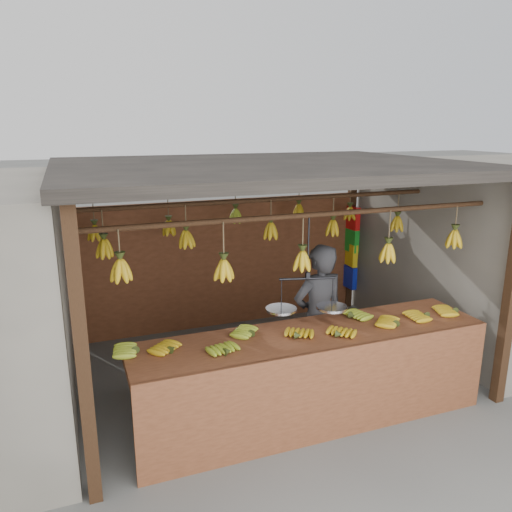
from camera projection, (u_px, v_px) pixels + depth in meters
name	position (u px, v px, depth m)	size (l,w,h in m)	color
ground	(265.00, 369.00, 5.88)	(80.00, 80.00, 0.00)	#5B5B57
stall	(255.00, 198.00, 5.67)	(4.30, 3.30, 2.40)	black
neighbor_right	(510.00, 248.00, 6.82)	(3.00, 3.00, 2.30)	slate
counter	(317.00, 357.00, 4.59)	(3.47, 0.78, 0.96)	brown
hanging_bananas	(266.00, 235.00, 5.44)	(3.60, 2.25, 0.38)	#B98F13
balance_scale	(307.00, 304.00, 4.68)	(0.75, 0.41, 0.91)	black
vendor	(318.00, 319.00, 5.25)	(0.59, 0.39, 1.61)	#262628
bag_bundles	(352.00, 248.00, 7.51)	(0.08, 0.26, 1.25)	red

